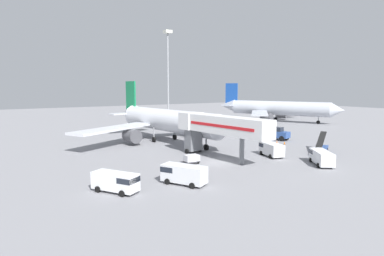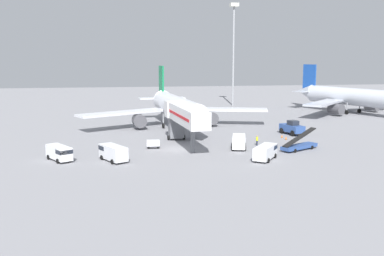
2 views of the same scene
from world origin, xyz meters
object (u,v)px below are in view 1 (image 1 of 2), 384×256
belt_loader_truck (320,148)px  airplane_background (275,108)px  service_van_mid_right (321,157)px  apron_light_mast (168,60)px  safety_cone_alpha (277,142)px  safety_cone_bravo (285,143)px  airplane_at_gate (166,121)px  service_van_outer_right (116,181)px  baggage_cart_far_center (192,159)px  ground_crew_worker_foreground (277,147)px  pushback_tug (277,134)px  jet_bridge (217,126)px  service_van_mid_left (271,149)px  service_van_outer_left (183,173)px

belt_loader_truck → airplane_background: 51.73m
service_van_mid_right → apron_light_mast: bearing=79.5°
safety_cone_alpha → safety_cone_bravo: (0.06, -1.93, 0.02)m
belt_loader_truck → safety_cone_bravo: bearing=82.0°
safety_cone_bravo → apron_light_mast: (4.38, 55.94, 20.15)m
airplane_at_gate → service_van_outer_right: size_ratio=7.51×
baggage_cart_far_center → ground_crew_worker_foreground: (17.32, -0.64, 0.19)m
pushback_tug → safety_cone_bravo: pushback_tug is taller
belt_loader_truck → safety_cone_alpha: 11.03m
jet_bridge → service_van_mid_left: (8.43, -3.47, -3.88)m
safety_cone_bravo → apron_light_mast: bearing=85.5°
service_van_outer_left → pushback_tug: bearing=26.4°
airplane_at_gate → baggage_cart_far_center: size_ratio=18.88×
airplane_at_gate → service_van_outer_right: (-20.07, -26.52, -3.08)m
baggage_cart_far_center → service_van_outer_left: bearing=-128.4°
apron_light_mast → safety_cone_bravo: bearing=-94.5°
service_van_mid_right → pushback_tug: bearing=58.8°
safety_cone_bravo → service_van_mid_right: bearing=-120.9°
belt_loader_truck → service_van_mid_left: size_ratio=1.37×
safety_cone_alpha → baggage_cart_far_center: bearing=-166.6°
service_van_mid_right → belt_loader_truck: bearing=36.5°
service_van_outer_right → safety_cone_bravo: size_ratio=9.46×
service_van_mid_right → safety_cone_alpha: size_ratio=10.59×
service_van_mid_left → baggage_cart_far_center: (-13.66, 2.61, -0.51)m
service_van_outer_left → airplane_background: 75.06m
airplane_at_gate → safety_cone_bravo: bearing=-41.7°
service_van_mid_right → ground_crew_worker_foreground: size_ratio=3.25×
service_van_outer_right → service_van_mid_left: 27.83m
airplane_background → pushback_tug: bearing=-136.1°
service_van_outer_right → airplane_background: airplane_background is taller
apron_light_mast → ground_crew_worker_foreground: bearing=-100.5°
service_van_outer_right → safety_cone_alpha: 39.96m
service_van_outer_right → service_van_mid_right: bearing=-7.7°
airplane_at_gate → safety_cone_bravo: 24.35m
service_van_mid_left → baggage_cart_far_center: 13.92m
belt_loader_truck → ground_crew_worker_foreground: (-5.55, 4.57, 0.14)m
safety_cone_bravo → ground_crew_worker_foreground: bearing=-146.9°
jet_bridge → airplane_background: 60.43m
service_van_outer_right → service_van_outer_left: 7.62m
jet_bridge → service_van_outer_left: (-11.58, -8.87, -3.84)m
service_van_mid_right → safety_cone_bravo: size_ratio=9.83×
airplane_at_gate → airplane_background: size_ratio=1.04×
service_van_outer_left → ground_crew_worker_foreground: service_van_outer_left is taller
airplane_background → baggage_cart_far_center: bearing=-147.3°
airplane_at_gate → service_van_outer_left: size_ratio=7.23×
baggage_cart_far_center → safety_cone_alpha: baggage_cart_far_center is taller
service_van_outer_right → baggage_cart_far_center: (13.86, 6.74, -0.49)m
service_van_outer_left → ground_crew_worker_foreground: (23.67, 7.38, -0.36)m
airplane_at_gate → safety_cone_alpha: airplane_at_gate is taller
jet_bridge → apron_light_mast: (23.29, 58.90, 15.31)m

